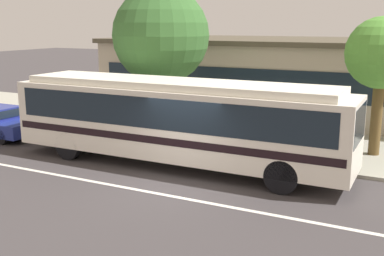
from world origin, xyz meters
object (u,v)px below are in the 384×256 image
(pedestrian_walking_along_curb, at_px, (317,138))
(pedestrian_standing_by_tree, at_px, (351,133))
(transit_bus, at_px, (176,117))
(street_tree_near_stop, at_px, (161,36))
(street_tree_mid_block, at_px, (382,55))
(pedestrian_waiting_near_sign, at_px, (134,113))

(pedestrian_walking_along_curb, distance_m, pedestrian_standing_by_tree, 1.59)
(transit_bus, height_order, pedestrian_standing_by_tree, transit_bus)
(pedestrian_walking_along_curb, distance_m, street_tree_near_stop, 7.91)
(transit_bus, height_order, street_tree_mid_block, street_tree_mid_block)
(transit_bus, bearing_deg, pedestrian_walking_along_curb, 22.07)
(pedestrian_waiting_near_sign, distance_m, pedestrian_standing_by_tree, 8.64)
(street_tree_near_stop, bearing_deg, pedestrian_standing_by_tree, -3.63)
(pedestrian_walking_along_curb, relative_size, street_tree_mid_block, 0.33)
(pedestrian_standing_by_tree, bearing_deg, transit_bus, -149.45)
(pedestrian_walking_along_curb, xyz_separation_m, street_tree_mid_block, (1.56, 2.34, 2.65))
(transit_bus, bearing_deg, street_tree_near_stop, 126.69)
(transit_bus, xyz_separation_m, pedestrian_walking_along_curb, (4.33, 1.76, -0.64))
(pedestrian_walking_along_curb, height_order, street_tree_near_stop, street_tree_near_stop)
(pedestrian_standing_by_tree, xyz_separation_m, street_tree_mid_block, (0.68, 1.02, 2.64))
(pedestrian_standing_by_tree, bearing_deg, street_tree_mid_block, 56.37)
(pedestrian_standing_by_tree, distance_m, street_tree_mid_block, 2.91)
(transit_bus, height_order, street_tree_near_stop, street_tree_near_stop)
(pedestrian_waiting_near_sign, height_order, pedestrian_walking_along_curb, pedestrian_waiting_near_sign)
(transit_bus, xyz_separation_m, street_tree_mid_block, (5.89, 4.10, 2.00))
(transit_bus, height_order, pedestrian_waiting_near_sign, transit_bus)
(street_tree_near_stop, distance_m, street_tree_mid_block, 8.60)
(transit_bus, bearing_deg, pedestrian_standing_by_tree, 30.55)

